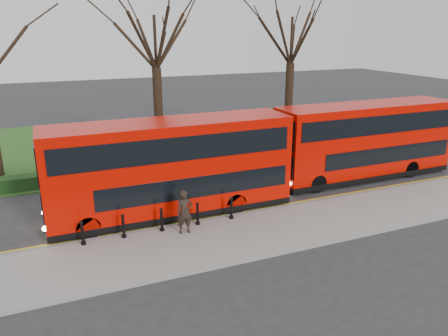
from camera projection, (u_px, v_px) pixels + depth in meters
name	position (u px, v px, depth m)	size (l,w,h in m)	color
ground	(174.00, 218.00, 20.54)	(120.00, 120.00, 0.00)	#28282B
pavement	(195.00, 245.00, 17.88)	(60.00, 4.00, 0.15)	gray
kerb	(180.00, 225.00, 19.63)	(60.00, 0.25, 0.16)	slate
grass_verge	(119.00, 143.00, 33.69)	(60.00, 18.00, 0.06)	#284D19
hedge	(142.00, 169.00, 26.38)	(60.00, 0.90, 0.80)	black
yellow_line_outer	(178.00, 224.00, 19.92)	(60.00, 0.10, 0.01)	yellow
yellow_line_inner	(177.00, 222.00, 20.09)	(60.00, 0.10, 0.01)	yellow
tree_mid	(155.00, 36.00, 27.57)	(7.08, 7.08, 11.07)	black
tree_right	(292.00, 35.00, 31.24)	(7.07, 7.07, 11.04)	black
bollard_row	(162.00, 220.00, 18.81)	(6.72, 0.15, 1.00)	black
bus_lead	(171.00, 169.00, 20.33)	(11.41, 2.62, 4.54)	#C70900
bus_rear	(365.00, 141.00, 25.51)	(11.04, 2.54, 4.39)	#C70900
pedestrian	(185.00, 212.00, 18.50)	(0.70, 0.46, 1.91)	black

